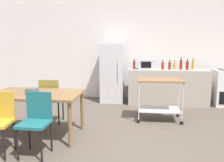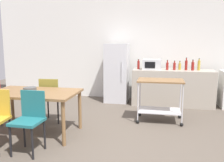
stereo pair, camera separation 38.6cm
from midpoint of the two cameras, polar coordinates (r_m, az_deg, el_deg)
name	(u,v)px [view 2 (the right image)]	position (r m, az deg, el deg)	size (l,w,h in m)	color
ground_plane	(121,143)	(3.99, 5.02, -14.38)	(12.00, 12.00, 0.00)	brown
back_wall	(139,47)	(6.85, 8.12, 7.91)	(8.40, 0.12, 2.90)	silver
kitchen_counter	(172,87)	(6.37, 15.73, -1.50)	(2.00, 0.64, 0.90)	#A89E8E
dining_table	(34,96)	(4.32, -15.51, -3.49)	(1.50, 0.90, 0.75)	brown
chair_teal	(29,117)	(3.67, -16.04, -8.22)	(0.41, 0.41, 0.89)	#1E666B
chair_olive	(51,97)	(4.92, -11.98, -3.64)	(0.43, 0.43, 0.89)	olive
refrigerator	(117,73)	(6.46, 2.86, 1.91)	(0.60, 0.63, 1.55)	silver
kitchen_cart	(160,93)	(4.99, 13.45, -2.88)	(0.91, 0.57, 0.85)	brown
bottle_wine	(138,65)	(6.30, 8.01, 3.80)	(0.06, 0.06, 0.26)	maroon
microwave	(152,64)	(6.26, 11.12, 3.86)	(0.46, 0.35, 0.26)	silver
bottle_sesame_oil	(167,66)	(6.26, 14.63, 3.46)	(0.06, 0.06, 0.25)	maroon
bottle_vinegar	(174,66)	(6.29, 16.21, 3.37)	(0.07, 0.07, 0.23)	maroon
bottle_soda	(180,66)	(6.36, 17.35, 3.32)	(0.07, 0.07, 0.22)	gold
bottle_olive_oil	(186,65)	(6.33, 18.77, 3.59)	(0.06, 0.06, 0.31)	maroon
bottle_hot_sauce	(193,66)	(6.33, 20.17, 3.34)	(0.07, 0.07, 0.26)	maroon
bottle_sparkling_water	(199,65)	(6.41, 21.44, 3.48)	(0.07, 0.07, 0.29)	gold
fruit_bowl	(30,90)	(4.29, -16.35, -2.00)	(0.22, 0.22, 0.08)	#4C4C4C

